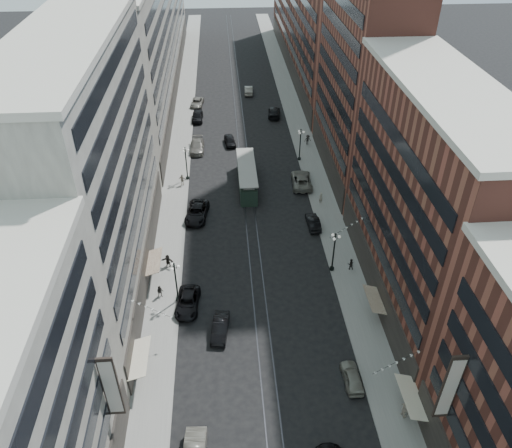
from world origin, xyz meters
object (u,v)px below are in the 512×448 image
object	(u,v)px
streetcar	(247,177)
car_12	(274,112)
car_5	(220,328)
pedestrian_8	(321,198)
car_7	(197,212)
lamppost_sw_far	(176,281)
car_9	(197,116)
pedestrian_2	(160,292)
pedestrian_6	(182,180)
car_13	(230,141)
car_8	(197,146)
lamppost_se_far	(334,251)
car_2	(188,302)
pedestrian_4	(405,410)
car_extra_0	(197,103)
pedestrian_5	(168,261)
car_4	(352,377)
car_11	(302,180)
lamppost_sw_mid	(186,162)
lamppost_se_mid	(300,144)
pedestrian_7	(351,264)
car_10	(313,222)
pedestrian_9	(308,140)
car_14	(249,90)

from	to	relation	value
streetcar	car_12	size ratio (longest dim) A/B	2.18
car_5	pedestrian_8	bearing A→B (deg)	65.44
streetcar	car_7	xyz separation A→B (m)	(-7.45, -8.02, -0.70)
lamppost_sw_far	car_9	world-z (taller)	lamppost_sw_far
pedestrian_2	pedestrian_6	world-z (taller)	pedestrian_6
car_13	pedestrian_8	size ratio (longest dim) A/B	2.54
car_8	pedestrian_8	xyz separation A→B (m)	(18.31, -18.01, 0.17)
lamppost_se_far	car_2	xyz separation A→B (m)	(-17.26, -5.00, -2.36)
lamppost_sw_far	pedestrian_4	world-z (taller)	lamppost_sw_far
streetcar	car_12	distance (m)	26.61
car_5	pedestrian_4	distance (m)	19.66
car_extra_0	pedestrian_5	bearing A→B (deg)	-85.56
pedestrian_6	lamppost_sw_far	bearing A→B (deg)	103.02
streetcar	car_7	distance (m)	10.97
lamppost_se_far	car_4	xyz separation A→B (m)	(-1.25, -16.11, -2.40)
pedestrian_5	car_extra_0	xyz separation A→B (m)	(2.34, 50.44, -0.32)
lamppost_sw_far	pedestrian_6	xyz separation A→B (m)	(-0.68, 25.16, -2.02)
streetcar	car_7	world-z (taller)	streetcar
car_7	pedestrian_5	xyz separation A→B (m)	(-3.29, -10.45, 0.16)
lamppost_sw_far	car_12	distance (m)	52.77
pedestrian_2	pedestrian_6	xyz separation A→B (m)	(1.34, 24.45, 0.14)
lamppost_sw_far	lamppost_se_far	world-z (taller)	same
pedestrian_5	lamppost_se_far	bearing A→B (deg)	13.84
car_11	car_12	size ratio (longest dim) A/B	1.14
lamppost_sw_mid	lamppost_se_far	world-z (taller)	same
car_2	pedestrian_4	bearing A→B (deg)	-32.84
lamppost_sw_far	car_7	xyz separation A→B (m)	(1.75, 16.49, -2.25)
lamppost_se_mid	pedestrian_7	bearing A→B (deg)	-85.40
pedestrian_2	pedestrian_4	xyz separation A→B (m)	(22.91, -16.89, 0.18)
pedestrian_5	pedestrian_2	bearing A→B (deg)	-75.45
lamppost_sw_far	lamppost_se_far	xyz separation A→B (m)	(18.40, 4.00, 0.00)
car_10	car_extra_0	world-z (taller)	car_10
streetcar	pedestrian_9	world-z (taller)	streetcar
car_9	car_4	bearing A→B (deg)	-73.47
car_extra_0	car_2	bearing A→B (deg)	-82.57
pedestrian_5	car_4	bearing A→B (deg)	-24.48
car_14	car_10	bearing A→B (deg)	99.31
car_2	pedestrian_9	world-z (taller)	pedestrian_9
car_2	car_10	size ratio (longest dim) A/B	1.22
streetcar	car_5	distance (m)	29.90
car_13	car_14	xyz separation A→B (m)	(4.71, 23.76, 0.05)
streetcar	car_5	world-z (taller)	streetcar
pedestrian_9	car_extra_0	world-z (taller)	pedestrian_9
car_5	pedestrian_6	xyz separation A→B (m)	(-5.38, 30.20, 0.33)
car_12	lamppost_se_far	bearing A→B (deg)	99.42
car_9	pedestrian_9	bearing A→B (deg)	-29.49
car_9	pedestrian_6	xyz separation A→B (m)	(-1.73, -24.15, 0.22)
lamppost_sw_far	car_13	distance (m)	39.29
lamppost_sw_far	car_11	bearing A→B (deg)	53.91
car_2	car_7	size ratio (longest dim) A/B	0.87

